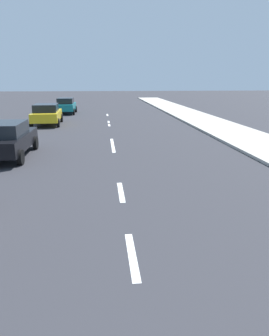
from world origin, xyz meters
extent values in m
plane|color=#2D2D33|center=(0.00, 20.00, 0.00)|extent=(160.00, 160.00, 0.00)
cube|color=#B2ADA3|center=(7.86, 22.00, 0.07)|extent=(3.60, 80.00, 0.14)
cube|color=white|center=(0.00, 8.85, 0.00)|extent=(0.16, 1.80, 0.01)
cube|color=white|center=(0.00, 12.57, 0.00)|extent=(0.16, 1.80, 0.01)
cube|color=white|center=(0.00, 18.95, 0.00)|extent=(0.16, 1.80, 0.01)
cube|color=white|center=(0.00, 20.82, 0.00)|extent=(0.16, 1.80, 0.01)
cube|color=white|center=(0.00, 27.78, 0.00)|extent=(0.16, 1.80, 0.01)
cube|color=white|center=(0.00, 29.13, 0.00)|extent=(0.16, 1.80, 0.01)
cube|color=white|center=(0.00, 34.69, 0.00)|extent=(0.16, 1.80, 0.01)
cube|color=black|center=(-4.80, 17.74, 0.69)|extent=(1.88, 4.47, 0.64)
cube|color=black|center=(-4.80, 17.51, 1.29)|extent=(1.65, 2.33, 0.56)
cylinder|color=black|center=(-3.86, 19.25, 0.32)|extent=(0.18, 0.64, 0.64)
cylinder|color=black|center=(-3.86, 16.21, 0.32)|extent=(0.18, 0.64, 0.64)
cube|color=gold|center=(-4.72, 28.32, 0.69)|extent=(2.08, 4.61, 0.64)
cube|color=black|center=(-4.71, 28.10, 1.29)|extent=(1.77, 2.42, 0.56)
cylinder|color=black|center=(-5.73, 29.83, 0.32)|extent=(0.21, 0.65, 0.64)
cylinder|color=black|center=(-3.83, 29.90, 0.32)|extent=(0.21, 0.65, 0.64)
cylinder|color=black|center=(-5.61, 26.74, 0.32)|extent=(0.21, 0.65, 0.64)
cylinder|color=black|center=(-3.70, 26.82, 0.32)|extent=(0.21, 0.65, 0.64)
cube|color=#14727A|center=(-4.11, 36.38, 0.69)|extent=(1.72, 4.06, 0.64)
cube|color=black|center=(-4.11, 36.18, 1.29)|extent=(1.51, 2.11, 0.56)
cylinder|color=black|center=(-4.95, 37.76, 0.32)|extent=(0.18, 0.64, 0.64)
cylinder|color=black|center=(-3.25, 37.76, 0.32)|extent=(0.18, 0.64, 0.64)
cylinder|color=black|center=(-4.97, 35.01, 0.32)|extent=(0.18, 0.64, 0.64)
cylinder|color=black|center=(-3.26, 35.00, 0.32)|extent=(0.18, 0.64, 0.64)
camera|label=1|loc=(-0.52, 3.28, 3.37)|focal=34.00mm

